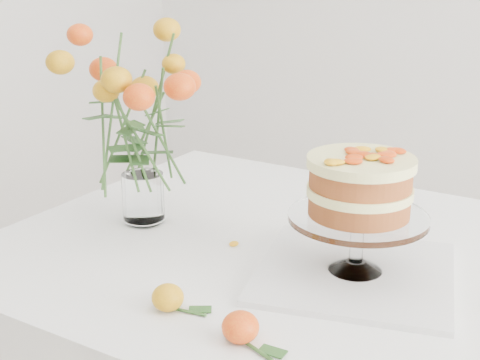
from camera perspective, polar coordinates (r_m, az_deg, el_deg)
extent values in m
cube|color=tan|center=(1.24, 11.08, -8.30)|extent=(1.40, 0.90, 0.04)
cylinder|color=tan|center=(1.96, -3.00, -9.81)|extent=(0.06, 0.06, 0.71)
cube|color=white|center=(1.23, 11.14, -7.34)|extent=(1.42, 0.92, 0.01)
cube|color=white|center=(1.68, 16.50, -4.49)|extent=(1.42, 0.01, 0.20)
cube|color=white|center=(1.63, -13.18, -4.89)|extent=(0.01, 0.92, 0.20)
cube|color=silver|center=(1.19, 9.77, -7.79)|extent=(0.40, 0.40, 0.01)
cylinder|color=white|center=(1.16, 9.93, -5.11)|extent=(0.02, 0.02, 0.08)
cylinder|color=white|center=(1.15, 10.05, -3.12)|extent=(0.24, 0.24, 0.01)
cylinder|color=brown|center=(1.14, 10.11, -2.08)|extent=(0.22, 0.22, 0.03)
cylinder|color=#FFF8A4|center=(1.13, 10.18, -0.91)|extent=(0.23, 0.23, 0.02)
cylinder|color=brown|center=(1.12, 10.25, 0.27)|extent=(0.22, 0.22, 0.03)
cylinder|color=#FFF8A4|center=(1.12, 10.32, 1.52)|extent=(0.23, 0.23, 0.02)
cylinder|color=white|center=(1.41, -8.16, -3.46)|extent=(0.07, 0.07, 0.01)
cylinder|color=white|center=(1.39, -8.26, -1.41)|extent=(0.09, 0.09, 0.10)
ellipsoid|color=orange|center=(1.06, -6.19, -9.93)|extent=(0.05, 0.05, 0.04)
cylinder|color=#355E25|center=(1.06, -4.42, -11.21)|extent=(0.06, 0.01, 0.01)
ellipsoid|color=red|center=(0.98, 0.03, -12.44)|extent=(0.05, 0.05, 0.05)
cylinder|color=#355E25|center=(0.96, 1.48, -14.39)|extent=(0.06, 0.03, 0.01)
ellipsoid|color=#FFAC10|center=(1.19, 3.98, -7.72)|extent=(0.03, 0.02, 0.00)
ellipsoid|color=#FFAC10|center=(1.12, 7.62, -9.61)|extent=(0.03, 0.02, 0.00)
ellipsoid|color=#FFAC10|center=(1.07, 8.72, -10.96)|extent=(0.03, 0.02, 0.00)
ellipsoid|color=#FFAC10|center=(1.29, -0.53, -5.48)|extent=(0.03, 0.02, 0.00)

